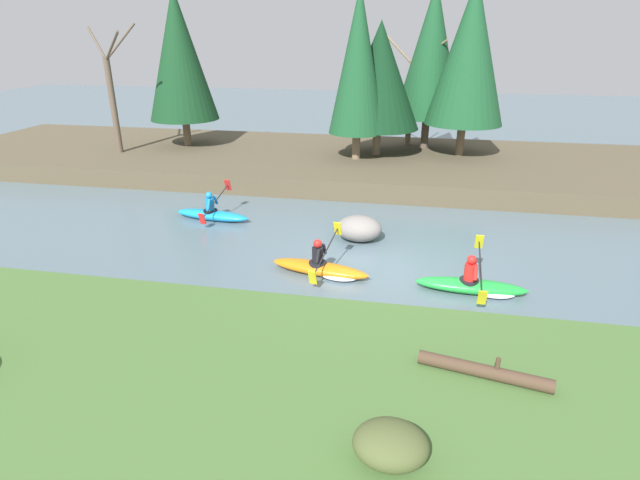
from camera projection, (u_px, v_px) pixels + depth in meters
name	position (u px, v px, depth m)	size (l,w,h in m)	color
ground_plane	(382.00, 268.00, 13.78)	(90.00, 90.00, 0.00)	slate
riverbank_near	(357.00, 401.00, 8.41)	(44.00, 5.81, 0.56)	#476B33
riverbank_far	(399.00, 165.00, 22.93)	(44.00, 9.33, 0.79)	brown
conifer_tree_far_left	(179.00, 55.00, 23.40)	(3.30, 3.30, 7.22)	brown
conifer_tree_left	(358.00, 61.00, 20.81)	(2.45, 2.45, 7.13)	#7A664C
conifer_tree_mid_left	(379.00, 76.00, 21.85)	(3.70, 3.70, 5.75)	#7A664C
conifer_tree_centre	(432.00, 51.00, 22.90)	(3.09, 3.09, 7.43)	brown
conifer_tree_mid_right	(470.00, 53.00, 21.33)	(3.43, 3.43, 7.47)	brown
bare_tree_upstream	(113.00, 94.00, 22.63)	(3.14, 3.10, 5.66)	brown
bare_tree_mid_upstream	(411.00, 93.00, 24.30)	(2.94, 2.91, 5.28)	#7A664C
shrub_clump_third	(391.00, 444.00, 6.79)	(1.05, 0.88, 0.57)	#4C562D
kayaker_lead	(475.00, 286.00, 12.42)	(2.78, 2.06, 1.20)	green
kayaker_middle	(323.00, 268.00, 13.33)	(2.79, 2.06, 1.20)	orange
kayaker_trailing	(213.00, 214.00, 17.27)	(2.79, 2.07, 1.20)	#1993D6
boulder_midstream	(359.00, 228.00, 15.49)	(1.41, 1.11, 0.80)	gray
driftwood_log	(484.00, 371.00, 8.51)	(2.24, 0.68, 0.44)	#4C3828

